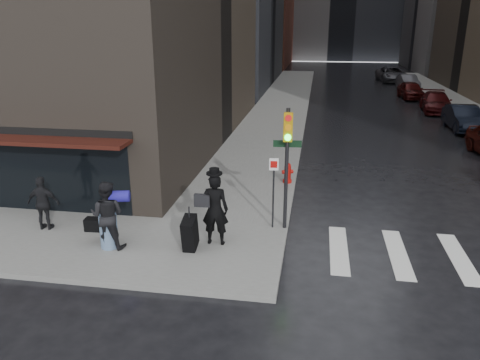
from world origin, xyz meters
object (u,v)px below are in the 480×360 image
object	(u,v)px
traffic_light	(286,153)
parked_car_5	(408,82)
parked_car_6	(392,74)
man_overcoat	(210,213)
parked_car_2	(463,118)
parked_car_4	(411,90)
fire_hydrant	(288,174)
parked_car_3	(436,102)
man_jeans	(107,215)
man_greycoat	(43,203)

from	to	relation	value
traffic_light	parked_car_5	xyz separation A→B (m)	(9.34, 34.87, -1.81)
parked_car_5	parked_car_6	xyz separation A→B (m)	(-0.68, 6.20, 0.10)
man_overcoat	parked_car_2	size ratio (longest dim) A/B	0.51
traffic_light	parked_car_5	world-z (taller)	traffic_light
parked_car_6	parked_car_2	bearing A→B (deg)	-93.44
traffic_light	parked_car_4	world-z (taller)	traffic_light
traffic_light	parked_car_2	distance (m)	18.87
man_overcoat	parked_car_5	distance (m)	37.99
fire_hydrant	parked_car_2	xyz separation A→B (m)	(9.60, 11.88, 0.22)
parked_car_3	parked_car_5	world-z (taller)	same
man_jeans	fire_hydrant	distance (m)	7.81
parked_car_3	parked_car_6	bearing A→B (deg)	96.33
man_overcoat	traffic_light	distance (m)	2.78
man_jeans	parked_car_3	distance (m)	28.13
man_greycoat	parked_car_5	distance (m)	39.61
man_overcoat	parked_car_2	distance (m)	21.00
man_greycoat	parked_car_4	size ratio (longest dim) A/B	0.39
man_greycoat	parked_car_2	xyz separation A→B (m)	(16.46, 17.44, -0.25)
man_greycoat	parked_car_2	distance (m)	23.98
man_overcoat	parked_car_5	world-z (taller)	man_overcoat
man_greycoat	traffic_light	bearing A→B (deg)	-174.58
traffic_light	parked_car_6	bearing A→B (deg)	72.68
man_greycoat	man_jeans	bearing A→B (deg)	157.01
man_jeans	man_greycoat	world-z (taller)	man_jeans
parked_car_2	parked_car_6	xyz separation A→B (m)	(-0.74, 24.82, 0.07)
parked_car_2	parked_car_5	xyz separation A→B (m)	(-0.07, 18.61, -0.04)
parked_car_5	parked_car_6	size ratio (longest dim) A/B	0.73
man_jeans	fire_hydrant	world-z (taller)	man_jeans
man_greycoat	parked_car_2	bearing A→B (deg)	-137.45
man_overcoat	man_jeans	size ratio (longest dim) A/B	1.18
parked_car_6	parked_car_4	bearing A→B (deg)	-95.70
parked_car_6	parked_car_3	bearing A→B (deg)	-93.42
traffic_light	fire_hydrant	distance (m)	4.81
parked_car_3	parked_car_6	xyz separation A→B (m)	(-0.56, 18.61, 0.10)
parked_car_4	parked_car_6	xyz separation A→B (m)	(0.12, 12.41, 0.08)
traffic_light	parked_car_6	world-z (taller)	traffic_light
fire_hydrant	parked_car_6	size ratio (longest dim) A/B	0.14
fire_hydrant	parked_car_4	bearing A→B (deg)	70.22
traffic_light	parked_car_4	bearing A→B (deg)	67.99
traffic_light	man_greycoat	bearing A→B (deg)	-175.89
parked_car_5	man_jeans	bearing A→B (deg)	-115.39
parked_car_2	parked_car_4	world-z (taller)	parked_car_2
fire_hydrant	parked_car_6	distance (m)	37.75
man_greycoat	parked_car_6	world-z (taller)	man_greycoat
fire_hydrant	parked_car_5	bearing A→B (deg)	72.64
man_greycoat	parked_car_4	bearing A→B (deg)	-121.70
traffic_light	parked_car_4	xyz separation A→B (m)	(8.55, 28.66, -1.79)
man_greycoat	parked_car_3	size ratio (longest dim) A/B	0.35
man_greycoat	parked_car_6	bearing A→B (deg)	-114.51
traffic_light	parked_car_2	xyz separation A→B (m)	(9.41, 16.26, -1.78)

